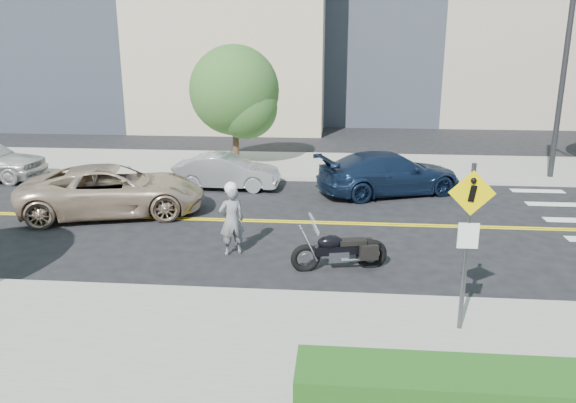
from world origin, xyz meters
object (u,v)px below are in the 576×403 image
(motorcycle, at_px, (340,242))
(suv, at_px, (113,190))
(pedestrian_sign, at_px, (468,232))
(parked_car_blue, at_px, (389,173))
(parked_car_silver, at_px, (227,172))
(motorcyclist, at_px, (232,218))

(motorcycle, xyz_separation_m, suv, (-6.84, 3.69, 0.09))
(pedestrian_sign, xyz_separation_m, suv, (-8.98, 6.59, -1.21))
(motorcycle, xyz_separation_m, parked_car_blue, (1.67, 6.87, 0.06))
(suv, relative_size, parked_car_silver, 1.45)
(pedestrian_sign, distance_m, parked_car_silver, 11.83)
(pedestrian_sign, relative_size, motorcycle, 1.37)
(motorcyclist, xyz_separation_m, motorcycle, (2.65, -0.72, -0.25))
(motorcyclist, distance_m, suv, 5.14)
(parked_car_blue, bearing_deg, pedestrian_sign, 161.06)
(pedestrian_sign, distance_m, parked_car_blue, 9.86)
(parked_car_blue, bearing_deg, suv, 88.83)
(pedestrian_sign, distance_m, suv, 11.20)
(pedestrian_sign, bearing_deg, motorcyclist, 142.82)
(suv, bearing_deg, pedestrian_sign, -142.07)
(motorcyclist, bearing_deg, suv, -60.73)
(parked_car_blue, bearing_deg, parked_car_silver, 66.16)
(suv, bearing_deg, parked_car_blue, -85.28)
(pedestrian_sign, distance_m, motorcyclist, 6.10)
(parked_car_silver, bearing_deg, pedestrian_sign, -146.71)
(pedestrian_sign, height_order, suv, pedestrian_sign)
(parked_car_silver, bearing_deg, parked_car_blue, -90.64)
(pedestrian_sign, relative_size, suv, 0.55)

